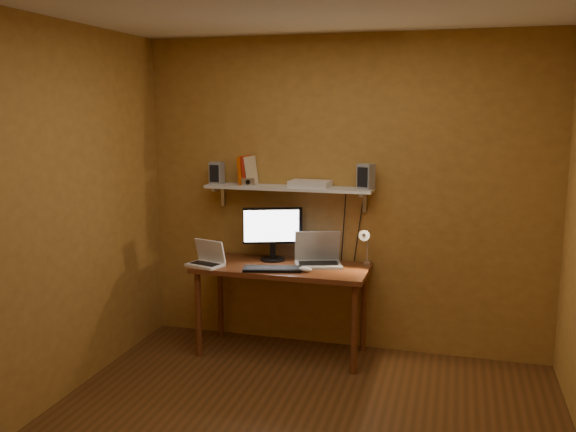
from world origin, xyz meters
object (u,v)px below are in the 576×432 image
(netbook, at_px, (207,258))
(speaker_right, at_px, (366,177))
(keyboard, at_px, (272,269))
(shelf_camera, at_px, (248,182))
(laptop, at_px, (318,256))
(wall_shelf, at_px, (288,188))
(desk, at_px, (282,276))
(desk_lamp, at_px, (366,242))
(mouse, at_px, (305,269))
(speaker_left, at_px, (217,173))
(router, at_px, (310,184))
(monitor, at_px, (273,231))

(netbook, relative_size, speaker_right, 1.60)
(keyboard, relative_size, shelf_camera, 4.06)
(laptop, bearing_deg, shelf_camera, 159.41)
(wall_shelf, xyz_separation_m, speaker_right, (0.64, 0.00, 0.12))
(desk, height_order, wall_shelf, wall_shelf)
(desk, height_order, desk_lamp, desk_lamp)
(laptop, xyz_separation_m, netbook, (-0.86, -0.27, -0.01))
(mouse, relative_size, speaker_left, 0.58)
(laptop, height_order, speaker_left, speaker_left)
(laptop, bearing_deg, speaker_right, -6.19)
(desk_lamp, height_order, speaker_right, speaker_right)
(desk, height_order, netbook, netbook)
(speaker_right, distance_m, router, 0.46)
(desk, distance_m, speaker_right, 1.05)
(monitor, relative_size, shelf_camera, 4.23)
(keyboard, distance_m, router, 0.76)
(desk_lamp, height_order, shelf_camera, shelf_camera)
(wall_shelf, xyz_separation_m, desk_lamp, (0.66, -0.07, -0.40))
(laptop, bearing_deg, netbook, 179.10)
(desk, relative_size, router, 4.32)
(wall_shelf, xyz_separation_m, router, (0.19, -0.00, 0.04))
(monitor, height_order, shelf_camera, shelf_camera)
(desk_lamp, xyz_separation_m, shelf_camera, (-0.99, 0.02, 0.45))
(laptop, relative_size, router, 1.34)
(netbook, distance_m, speaker_left, 0.75)
(netbook, bearing_deg, monitor, 49.58)
(laptop, distance_m, mouse, 0.26)
(wall_shelf, distance_m, mouse, 0.71)
(wall_shelf, relative_size, laptop, 3.22)
(monitor, bearing_deg, router, -13.04)
(desk, bearing_deg, mouse, -29.59)
(wall_shelf, height_order, monitor, wall_shelf)
(laptop, bearing_deg, monitor, 156.36)
(router, bearing_deg, shelf_camera, -174.53)
(speaker_left, bearing_deg, speaker_right, 1.58)
(laptop, xyz_separation_m, speaker_right, (0.37, 0.08, 0.65))
(keyboard, xyz_separation_m, router, (0.22, 0.36, 0.64))
(monitor, bearing_deg, desk, -70.64)
(mouse, bearing_deg, shelf_camera, 164.60)
(wall_shelf, height_order, keyboard, wall_shelf)
(monitor, relative_size, laptop, 1.09)
(laptop, distance_m, desk_lamp, 0.41)
(speaker_left, height_order, router, speaker_left)
(wall_shelf, relative_size, monitor, 2.94)
(wall_shelf, bearing_deg, netbook, -149.52)
(desk, relative_size, shelf_camera, 12.46)
(wall_shelf, height_order, speaker_left, speaker_left)
(monitor, bearing_deg, desk_lamp, -21.85)
(speaker_right, distance_m, shelf_camera, 0.98)
(laptop, bearing_deg, desk, -174.99)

